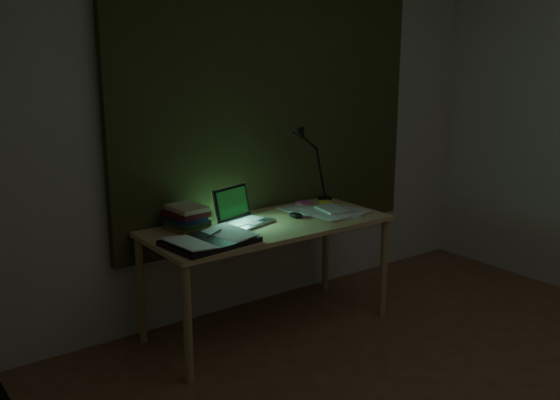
% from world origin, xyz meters
% --- Properties ---
extents(wall_back, '(3.50, 0.00, 2.50)m').
position_xyz_m(wall_back, '(0.00, 2.00, 1.25)').
color(wall_back, beige).
rests_on(wall_back, ground).
extents(wall_left, '(0.00, 4.00, 2.50)m').
position_xyz_m(wall_left, '(-1.75, 0.00, 1.25)').
color(wall_left, beige).
rests_on(wall_left, ground).
extents(curtain, '(2.20, 0.06, 2.00)m').
position_xyz_m(curtain, '(0.00, 1.96, 1.45)').
color(curtain, '#31381C').
rests_on(curtain, wall_back).
extents(desk, '(1.44, 0.63, 0.66)m').
position_xyz_m(desk, '(-0.29, 1.61, 0.33)').
color(desk, tan).
rests_on(desk, floor).
extents(laptop, '(0.37, 0.39, 0.21)m').
position_xyz_m(laptop, '(-0.39, 1.67, 0.76)').
color(laptop, '#A4A4A8').
rests_on(laptop, desk).
extents(open_textbook, '(0.48, 0.37, 0.04)m').
position_xyz_m(open_textbook, '(-0.75, 1.47, 0.68)').
color(open_textbook, white).
rests_on(open_textbook, desk).
extents(book_stack, '(0.19, 0.23, 0.15)m').
position_xyz_m(book_stack, '(-0.73, 1.77, 0.73)').
color(book_stack, white).
rests_on(book_stack, desk).
extents(loose_papers, '(0.34, 0.36, 0.02)m').
position_xyz_m(loose_papers, '(0.15, 1.62, 0.67)').
color(loose_papers, silver).
rests_on(loose_papers, desk).
extents(mouse, '(0.08, 0.10, 0.03)m').
position_xyz_m(mouse, '(-0.09, 1.61, 0.67)').
color(mouse, black).
rests_on(mouse, desk).
extents(sticky_yellow, '(0.08, 0.08, 0.01)m').
position_xyz_m(sticky_yellow, '(0.30, 1.78, 0.66)').
color(sticky_yellow, yellow).
rests_on(sticky_yellow, desk).
extents(sticky_pink, '(0.08, 0.08, 0.02)m').
position_xyz_m(sticky_pink, '(0.16, 1.84, 0.66)').
color(sticky_pink, '#DE569A').
rests_on(sticky_pink, desk).
extents(desk_lamp, '(0.37, 0.32, 0.49)m').
position_xyz_m(desk_lamp, '(0.36, 1.86, 0.90)').
color(desk_lamp, black).
rests_on(desk_lamp, desk).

